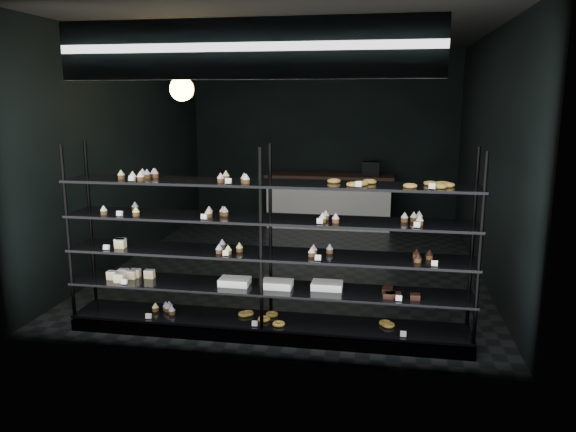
# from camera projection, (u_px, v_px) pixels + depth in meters

# --- Properties ---
(room) EXTENTS (5.01, 6.01, 3.20)m
(room) POSITION_uv_depth(u_px,v_px,m) (299.00, 153.00, 7.72)
(room) COLOR black
(room) RESTS_ON ground
(display_shelf) EXTENTS (4.00, 0.50, 1.91)m
(display_shelf) POSITION_uv_depth(u_px,v_px,m) (264.00, 275.00, 5.55)
(display_shelf) COLOR black
(display_shelf) RESTS_ON room
(signage) EXTENTS (3.30, 0.05, 0.50)m
(signage) POSITION_uv_depth(u_px,v_px,m) (244.00, 49.00, 4.66)
(signage) COLOR #0D1143
(signage) RESTS_ON room
(pendant_lamp) EXTENTS (0.28, 0.28, 0.87)m
(pendant_lamp) POSITION_uv_depth(u_px,v_px,m) (182.00, 89.00, 6.56)
(pendant_lamp) COLOR black
(pendant_lamp) RESTS_ON room
(service_counter) EXTENTS (2.32, 0.65, 1.23)m
(service_counter) POSITION_uv_depth(u_px,v_px,m) (330.00, 200.00, 10.32)
(service_counter) COLOR beige
(service_counter) RESTS_ON room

